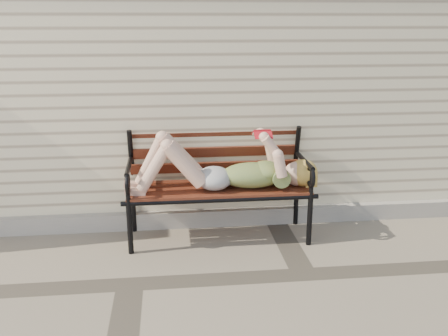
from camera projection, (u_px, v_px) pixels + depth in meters
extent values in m
plane|color=gray|center=(130.00, 284.00, 3.48)|extent=(80.00, 80.00, 0.00)
cube|color=beige|center=(140.00, 43.00, 5.91)|extent=(8.00, 4.00, 3.00)
cube|color=#A7A197|center=(137.00, 221.00, 4.39)|extent=(8.00, 0.10, 0.15)
cylinder|color=black|center=(130.00, 228.00, 3.88)|extent=(0.04, 0.04, 0.44)
cylinder|color=black|center=(133.00, 207.00, 4.30)|extent=(0.04, 0.04, 0.44)
cylinder|color=black|center=(310.00, 220.00, 4.04)|extent=(0.04, 0.04, 0.44)
cylinder|color=black|center=(296.00, 201.00, 4.45)|extent=(0.04, 0.04, 0.44)
cube|color=#612B19|center=(219.00, 189.00, 4.11)|extent=(1.48, 0.48, 0.03)
cylinder|color=black|center=(221.00, 200.00, 3.90)|extent=(1.55, 0.04, 0.04)
cylinder|color=black|center=(216.00, 183.00, 4.32)|extent=(1.55, 0.04, 0.04)
torus|color=black|center=(215.00, 123.00, 4.28)|extent=(0.27, 0.03, 0.27)
ellipsoid|color=#0A3447|center=(252.00, 175.00, 4.07)|extent=(0.52, 0.30, 0.20)
ellipsoid|color=#0A3447|center=(266.00, 171.00, 4.08)|extent=(0.25, 0.29, 0.16)
ellipsoid|color=#99999D|center=(214.00, 178.00, 4.04)|extent=(0.29, 0.33, 0.18)
sphere|color=beige|center=(297.00, 174.00, 4.11)|extent=(0.21, 0.21, 0.21)
ellipsoid|color=#E0C054|center=(303.00, 173.00, 4.12)|extent=(0.24, 0.25, 0.22)
cube|color=#AE131E|center=(262.00, 131.00, 3.98)|extent=(0.14, 0.02, 0.02)
cube|color=silver|center=(263.00, 135.00, 3.94)|extent=(0.14, 0.09, 0.05)
cube|color=silver|center=(261.00, 133.00, 4.02)|extent=(0.14, 0.09, 0.05)
cube|color=#AE131E|center=(263.00, 135.00, 3.94)|extent=(0.15, 0.09, 0.05)
cube|color=#AE131E|center=(261.00, 132.00, 4.02)|extent=(0.15, 0.09, 0.05)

